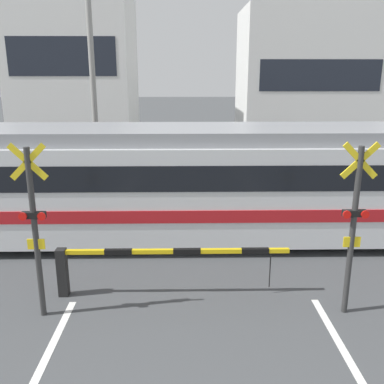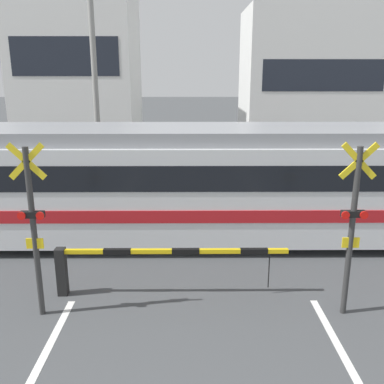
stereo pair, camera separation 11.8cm
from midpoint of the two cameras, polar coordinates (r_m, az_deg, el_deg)
The scene contains 11 objects.
rail_track_near at distance 11.60m, azimuth 0.29°, elevation -7.24°, with size 50.00×0.10×0.08m.
rail_track_far at distance 12.93m, azimuth 0.21°, elevation -4.76°, with size 50.00×0.10×0.08m.
commuter_train at distance 11.82m, azimuth -6.55°, elevation 1.53°, with size 21.54×2.91×3.15m.
crossing_barrier_near at distance 9.10m, azimuth -8.07°, elevation -8.97°, with size 4.83×0.20×1.05m.
crossing_barrier_far at distance 15.10m, azimuth 5.20°, elevation 1.18°, with size 4.83×0.20×1.05m.
crossing_signal_left at distance 8.40m, azimuth -20.04°, elevation -4.02°, with size 0.68×0.15×3.38m.
crossing_signal_right at distance 8.49m, azimuth 20.97°, elevation -3.90°, with size 0.68×0.15×3.38m.
pedestrian at distance 16.92m, azimuth 4.22°, elevation 3.25°, with size 0.38×0.22×1.61m.
building_left_of_street at distance 26.12m, azimuth -14.78°, elevation 15.83°, with size 6.54×5.33×9.66m.
building_right_of_street at distance 26.32m, azimuth 15.48°, elevation 13.94°, with size 7.51×5.33×7.97m.
utility_pole_streetside at distance 17.42m, azimuth -12.59°, elevation 13.83°, with size 0.22×0.22×8.19m.
Camera 2 is at (-0.07, -1.97, 4.57)m, focal length 40.00 mm.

